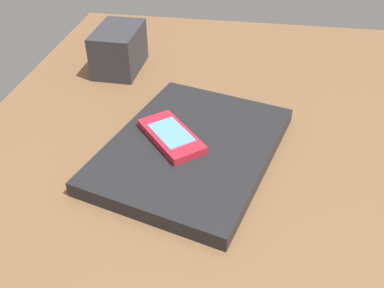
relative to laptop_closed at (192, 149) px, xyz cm
name	(u,v)px	position (x,y,z in cm)	size (l,w,h in cm)	color
desk_surface	(211,184)	(-4.41, -3.51, -2.64)	(120.00, 80.00, 3.00)	brown
laptop_closed	(192,149)	(0.00, 0.00, 0.00)	(30.43, 22.80, 2.28)	black
cell_phone_on_laptop	(171,136)	(0.29, 3.20, 1.76)	(12.43, 11.76, 1.31)	red
desk_organizer	(119,49)	(25.82, 18.93, 3.09)	(12.67, 8.18, 8.47)	#2D2D33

